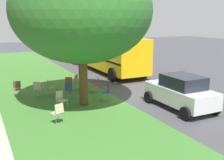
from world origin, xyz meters
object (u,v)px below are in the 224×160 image
at_px(chair_6, 97,84).
at_px(chair_9, 49,87).
at_px(parked_car, 181,92).
at_px(chair_5, 84,83).
at_px(chair_7, 58,112).
at_px(chair_2, 69,89).
at_px(school_bus, 105,49).
at_px(chair_0, 17,88).
at_px(chair_4, 69,83).
at_px(chair_3, 61,98).
at_px(chair_10, 106,91).
at_px(chair_1, 38,88).
at_px(chair_8, 78,81).
at_px(street_tree, 82,11).

height_order(chair_6, chair_9, same).
xyz_separation_m(chair_9, parked_car, (-5.06, -5.09, 0.32)).
distance_m(chair_5, chair_7, 5.23).
height_order(chair_2, school_bus, school_bus).
bearing_deg(parked_car, chair_0, 50.33).
bearing_deg(chair_5, parked_car, -149.47).
height_order(chair_4, chair_7, same).
relative_size(chair_0, chair_3, 1.00).
height_order(chair_5, chair_10, same).
relative_size(chair_0, school_bus, 0.08).
height_order(chair_5, chair_7, same).
bearing_deg(parked_car, chair_3, 64.18).
distance_m(chair_1, chair_6, 3.35).
bearing_deg(chair_1, chair_0, 64.00).
bearing_deg(chair_6, chair_5, 44.76).
height_order(chair_1, chair_3, same).
relative_size(chair_8, school_bus, 0.08).
bearing_deg(chair_0, chair_3, -153.00).
bearing_deg(chair_0, school_bus, -56.38).
xyz_separation_m(chair_8, parked_car, (-5.78, -3.17, 0.32)).
relative_size(chair_7, chair_9, 1.00).
distance_m(chair_2, chair_7, 3.81).
height_order(street_tree, chair_5, street_tree).
bearing_deg(chair_6, chair_10, 174.11).
relative_size(chair_8, chair_9, 1.00).
distance_m(street_tree, chair_6, 4.72).
xyz_separation_m(chair_2, chair_7, (-3.46, 1.59, 0.00)).
distance_m(chair_8, parked_car, 6.60).
relative_size(chair_0, chair_6, 1.00).
height_order(chair_0, chair_2, same).
bearing_deg(chair_0, chair_9, -108.01).
distance_m(street_tree, chair_1, 5.06).
distance_m(chair_1, chair_4, 1.86).
bearing_deg(chair_7, chair_10, -56.00).
bearing_deg(chair_8, chair_2, 146.97).
relative_size(chair_8, chair_10, 1.00).
relative_size(chair_1, chair_4, 1.00).
bearing_deg(chair_2, street_tree, -169.19).
bearing_deg(chair_1, chair_2, -122.79).
relative_size(street_tree, chair_9, 8.02).
bearing_deg(chair_2, chair_4, -16.52).
xyz_separation_m(chair_4, chair_9, (-0.27, 1.21, 0.00)).
distance_m(chair_5, chair_8, 0.71).
height_order(chair_1, chair_6, same).
xyz_separation_m(chair_10, school_bus, (7.86, -3.55, 1.24)).
distance_m(chair_0, chair_1, 1.14).
xyz_separation_m(chair_4, chair_10, (-2.48, -1.28, 0.00)).
distance_m(street_tree, chair_2, 4.33).
bearing_deg(parked_car, chair_5, 30.53).
relative_size(chair_5, chair_7, 1.00).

